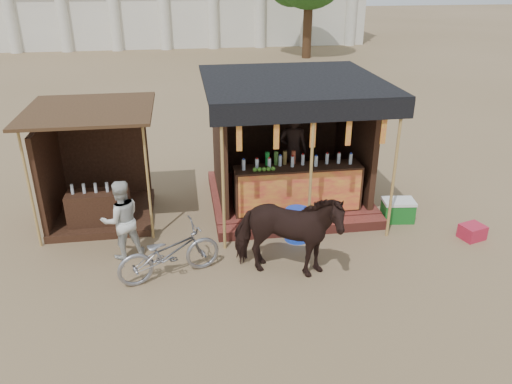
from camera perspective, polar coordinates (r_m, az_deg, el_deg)
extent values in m
plane|color=#846B4C|center=(8.26, 1.69, -11.57)|extent=(120.00, 120.00, 0.00)
cube|color=brown|center=(11.35, 3.56, -0.30)|extent=(3.40, 2.80, 0.22)
cube|color=brown|center=(10.01, 5.38, -4.04)|extent=(3.40, 0.35, 0.20)
cube|color=#3C2215|center=(10.27, 4.73, 0.46)|extent=(2.60, 0.55, 0.95)
cube|color=red|center=(10.02, 5.10, -0.19)|extent=(2.50, 0.02, 0.88)
cube|color=#3C2215|center=(12.02, 2.50, 8.08)|extent=(3.00, 0.12, 2.50)
cube|color=#3C2215|center=(10.65, -4.21, 5.85)|extent=(0.12, 2.50, 2.50)
cube|color=#3C2215|center=(11.26, 11.28, 6.48)|extent=(0.12, 2.50, 2.50)
cube|color=black|center=(10.33, 4.18, 12.64)|extent=(3.60, 3.60, 0.06)
cube|color=black|center=(8.69, 6.69, 9.04)|extent=(3.60, 0.06, 0.36)
cylinder|color=tan|center=(8.86, -3.79, 1.25)|extent=(0.06, 0.06, 2.75)
cylinder|color=tan|center=(9.11, 6.28, 1.83)|extent=(0.06, 0.06, 2.75)
cylinder|color=tan|center=(9.63, 15.55, 2.33)|extent=(0.06, 0.06, 2.75)
cube|color=red|center=(8.59, -1.94, 6.43)|extent=(0.10, 0.02, 0.55)
cube|color=red|center=(8.69, 2.35, 6.63)|extent=(0.10, 0.02, 0.55)
cube|color=red|center=(8.83, 6.53, 6.78)|extent=(0.10, 0.02, 0.55)
cube|color=red|center=(9.01, 10.55, 6.90)|extent=(0.10, 0.02, 0.55)
cube|color=red|center=(9.24, 14.40, 6.98)|extent=(0.10, 0.02, 0.55)
imported|color=black|center=(11.09, 4.24, 4.65)|extent=(0.73, 0.57, 1.78)
cube|color=#3C2215|center=(11.02, -16.93, -2.40)|extent=(2.00, 2.00, 0.15)
cube|color=#3C2215|center=(11.51, -16.95, 4.06)|extent=(1.90, 0.10, 2.10)
cube|color=#3C2215|center=(10.83, -22.51, 1.94)|extent=(0.10, 1.90, 2.10)
cube|color=#472D19|center=(10.14, -18.57, 8.89)|extent=(2.40, 2.40, 0.06)
cylinder|color=tan|center=(9.87, -24.45, 0.25)|extent=(0.05, 0.05, 2.35)
cylinder|color=tan|center=(9.49, -12.23, 1.05)|extent=(0.05, 0.05, 2.35)
cube|color=#3C2215|center=(10.43, -17.47, -2.04)|extent=(1.20, 0.50, 0.80)
imported|color=black|center=(8.32, 3.53, -4.89)|extent=(2.04, 1.40, 1.57)
imported|color=gray|center=(8.56, -9.90, -6.84)|extent=(1.88, 1.14, 0.93)
imported|color=beige|center=(9.19, -15.12, -3.08)|extent=(0.87, 0.77, 1.49)
cylinder|color=blue|center=(9.63, 4.71, -3.73)|extent=(0.57, 0.57, 0.64)
cube|color=#AD1C34|center=(10.59, 23.48, -4.20)|extent=(0.52, 0.47, 0.28)
cube|color=#166720|center=(10.77, 15.89, -2.16)|extent=(0.67, 0.49, 0.40)
cube|color=white|center=(10.68, 16.03, -1.05)|extent=(0.69, 0.51, 0.06)
cylinder|color=silver|center=(34.52, -26.21, 17.06)|extent=(0.70, 0.70, 3.60)
cylinder|color=silver|center=(33.79, -21.15, 17.77)|extent=(0.70, 0.70, 3.60)
cylinder|color=silver|center=(33.32, -15.86, 18.36)|extent=(0.70, 0.70, 3.60)
cylinder|color=silver|center=(33.12, -10.44, 18.82)|extent=(0.70, 0.70, 3.60)
cylinder|color=silver|center=(33.18, -4.96, 19.12)|extent=(0.70, 0.70, 3.60)
cylinder|color=silver|center=(33.52, 0.46, 19.26)|extent=(0.70, 0.70, 3.60)
cylinder|color=silver|center=(34.11, 5.74, 19.24)|extent=(0.70, 0.70, 3.60)
cylinder|color=silver|center=(34.96, 10.80, 19.08)|extent=(0.70, 0.70, 3.60)
cylinder|color=#382314|center=(29.60, 5.92, 18.83)|extent=(0.50, 0.50, 4.00)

